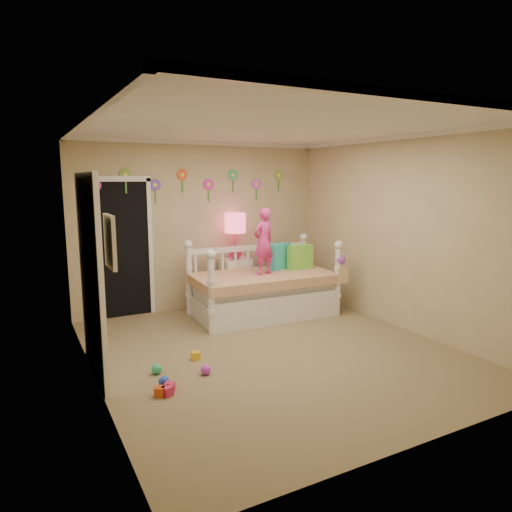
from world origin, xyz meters
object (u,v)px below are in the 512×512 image
daybed (263,278)px  nightstand (236,282)px  child (264,242)px  table_lamp (235,229)px

daybed → nightstand: (-0.11, 0.72, -0.19)m
child → nightstand: (-0.09, 0.78, -0.75)m
daybed → table_lamp: 0.99m
child → daybed: bearing=-126.4°
daybed → child: 0.56m
daybed → nightstand: bearing=101.7°
child → nightstand: child is taller
table_lamp → nightstand: bearing=-90.0°
nightstand → daybed: bearing=-84.1°
child → nightstand: bearing=-98.1°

